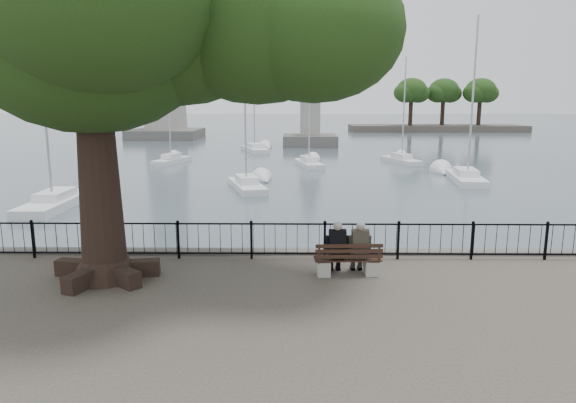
{
  "coord_description": "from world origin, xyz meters",
  "views": [
    {
      "loc": [
        0.17,
        -11.0,
        4.25
      ],
      "look_at": [
        0.0,
        2.5,
        1.6
      ],
      "focal_mm": 32.0,
      "sensor_mm": 36.0,
      "label": 1
    }
  ],
  "objects_px": {
    "person_left": "(337,250)",
    "tree": "(129,14)",
    "person_right": "(359,249)",
    "bench": "(348,264)",
    "lion_monument": "(310,126)",
    "lighthouse": "(163,49)"
  },
  "relations": [
    {
      "from": "bench",
      "to": "lion_monument",
      "type": "height_order",
      "value": "lion_monument"
    },
    {
      "from": "tree",
      "to": "lighthouse",
      "type": "distance_m",
      "value": 62.84
    },
    {
      "from": "person_right",
      "to": "lion_monument",
      "type": "xyz_separation_m",
      "value": [
        0.22,
        48.66,
        0.68
      ]
    },
    {
      "from": "person_left",
      "to": "lighthouse",
      "type": "height_order",
      "value": "lighthouse"
    },
    {
      "from": "person_right",
      "to": "tree",
      "type": "relative_size",
      "value": 0.12
    },
    {
      "from": "person_left",
      "to": "person_right",
      "type": "height_order",
      "value": "same"
    },
    {
      "from": "bench",
      "to": "tree",
      "type": "bearing_deg",
      "value": -178.75
    },
    {
      "from": "tree",
      "to": "lighthouse",
      "type": "relative_size",
      "value": 0.39
    },
    {
      "from": "bench",
      "to": "tree",
      "type": "relative_size",
      "value": 0.15
    },
    {
      "from": "person_right",
      "to": "tree",
      "type": "xyz_separation_m",
      "value": [
        -5.34,
        -0.22,
        5.53
      ]
    },
    {
      "from": "lighthouse",
      "to": "lion_monument",
      "type": "xyz_separation_m",
      "value": [
        20.0,
        -12.07,
        -9.94
      ]
    },
    {
      "from": "bench",
      "to": "person_right",
      "type": "distance_m",
      "value": 0.45
    },
    {
      "from": "bench",
      "to": "person_left",
      "type": "bearing_deg",
      "value": 163.5
    },
    {
      "from": "bench",
      "to": "lion_monument",
      "type": "relative_size",
      "value": 0.18
    },
    {
      "from": "bench",
      "to": "person_left",
      "type": "height_order",
      "value": "person_left"
    },
    {
      "from": "person_left",
      "to": "lion_monument",
      "type": "bearing_deg",
      "value": 89.08
    },
    {
      "from": "bench",
      "to": "person_right",
      "type": "bearing_deg",
      "value": 21.0
    },
    {
      "from": "tree",
      "to": "lion_monument",
      "type": "xyz_separation_m",
      "value": [
        5.56,
        48.88,
        -4.85
      ]
    },
    {
      "from": "bench",
      "to": "person_right",
      "type": "xyz_separation_m",
      "value": [
        0.28,
        0.11,
        0.33
      ]
    },
    {
      "from": "person_right",
      "to": "lighthouse",
      "type": "relative_size",
      "value": 0.05
    },
    {
      "from": "person_left",
      "to": "tree",
      "type": "xyz_separation_m",
      "value": [
        -4.78,
        -0.19,
        5.53
      ]
    },
    {
      "from": "lion_monument",
      "to": "person_left",
      "type": "bearing_deg",
      "value": -90.92
    }
  ]
}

